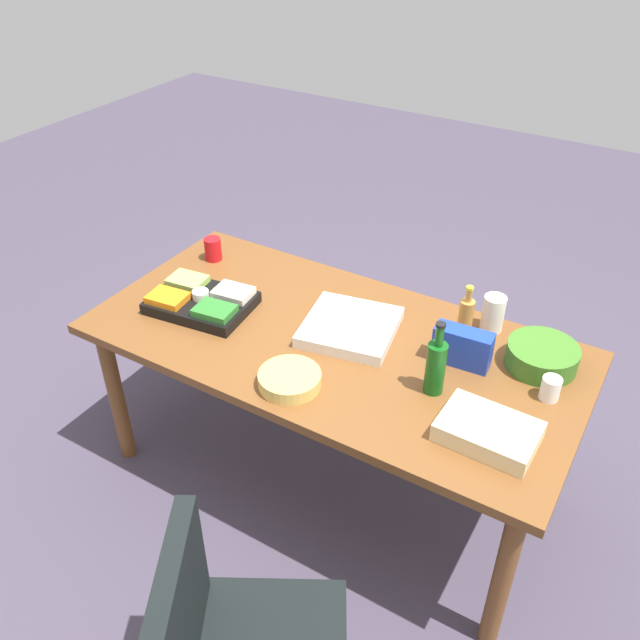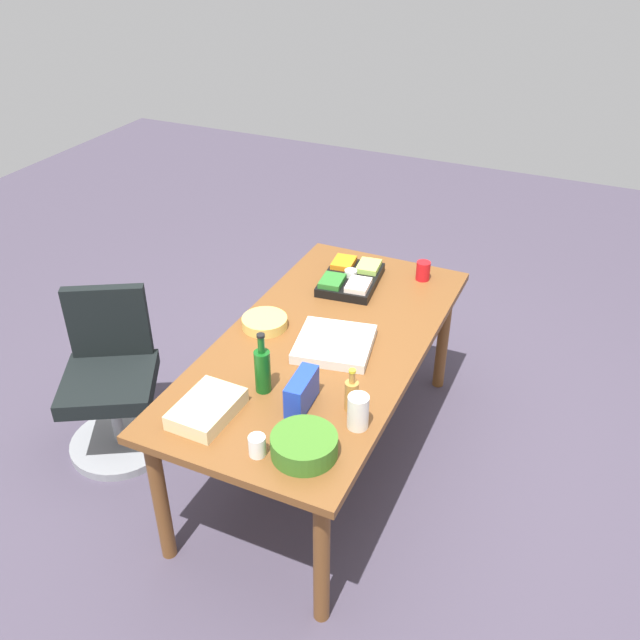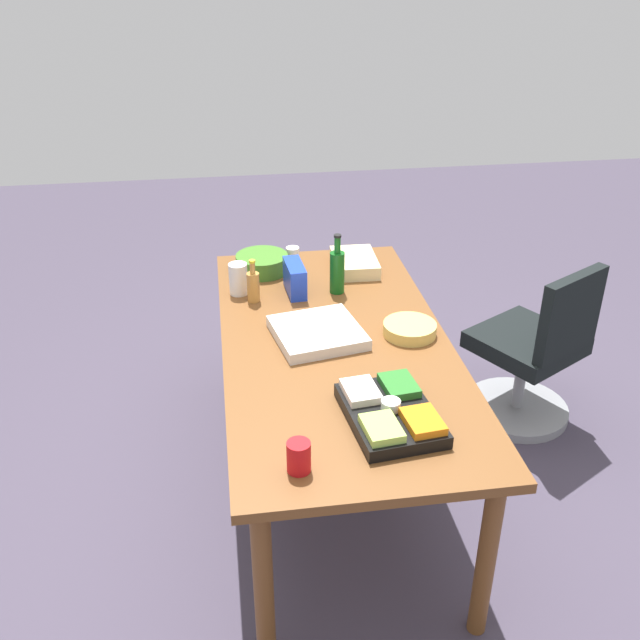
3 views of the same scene
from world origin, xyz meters
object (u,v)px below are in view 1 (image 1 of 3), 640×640
object	(u,v)px
veggie_tray	(201,301)
paper_cup	(550,389)
dressing_bottle	(466,314)
salad_bowl	(542,356)
sheet_cake	(488,431)
red_solo_cup	(213,249)
chip_bowl	(290,379)
mayo_jar	(493,313)
pizza_box	(350,327)
conference_table	(333,355)
wine_bottle	(436,366)
chip_bag_blue	(462,347)

from	to	relation	value
veggie_tray	paper_cup	world-z (taller)	paper_cup
dressing_bottle	salad_bowl	xyz separation A→B (m)	(0.33, -0.07, -0.04)
sheet_cake	red_solo_cup	world-z (taller)	red_solo_cup
dressing_bottle	chip_bowl	distance (m)	0.78
mayo_jar	pizza_box	bearing A→B (deg)	-146.89
paper_cup	mayo_jar	size ratio (longest dim) A/B	0.58
dressing_bottle	salad_bowl	bearing A→B (deg)	-11.13
dressing_bottle	mayo_jar	bearing A→B (deg)	36.16
veggie_tray	salad_bowl	xyz separation A→B (m)	(1.36, 0.36, 0.01)
veggie_tray	conference_table	bearing A→B (deg)	9.45
conference_table	mayo_jar	world-z (taller)	mayo_jar
sheet_cake	wine_bottle	xyz separation A→B (m)	(-0.25, 0.14, 0.08)
dressing_bottle	paper_cup	xyz separation A→B (m)	(0.41, -0.23, -0.04)
chip_bag_blue	chip_bowl	bearing A→B (deg)	-137.51
dressing_bottle	conference_table	bearing A→B (deg)	-143.01
pizza_box	red_solo_cup	bearing A→B (deg)	156.87
sheet_cake	paper_cup	distance (m)	0.33
salad_bowl	pizza_box	bearing A→B (deg)	-165.74
dressing_bottle	wine_bottle	world-z (taller)	wine_bottle
wine_bottle	dressing_bottle	bearing A→B (deg)	95.37
conference_table	chip_bowl	distance (m)	0.35
pizza_box	chip_bag_blue	distance (m)	0.46
pizza_box	chip_bowl	size ratio (longest dim) A/B	1.55
red_solo_cup	chip_bowl	distance (m)	1.01
red_solo_cup	mayo_jar	xyz separation A→B (m)	(1.33, 0.13, 0.02)
chip_bag_blue	wine_bottle	bearing A→B (deg)	-97.29
chip_bag_blue	conference_table	bearing A→B (deg)	-166.51
chip_bag_blue	salad_bowl	size ratio (longest dim) A/B	0.82
red_solo_cup	wine_bottle	distance (m)	1.33
sheet_cake	veggie_tray	bearing A→B (deg)	174.72
veggie_tray	mayo_jar	bearing A→B (deg)	23.69
chip_bag_blue	sheet_cake	distance (m)	0.41
salad_bowl	sheet_cake	bearing A→B (deg)	-94.92
red_solo_cup	chip_bag_blue	bearing A→B (deg)	-6.11
pizza_box	paper_cup	xyz separation A→B (m)	(0.80, 0.02, 0.02)
red_solo_cup	chip_bowl	world-z (taller)	red_solo_cup
sheet_cake	salad_bowl	distance (m)	0.48
chip_bag_blue	mayo_jar	xyz separation A→B (m)	(0.03, 0.27, 0.00)
conference_table	mayo_jar	distance (m)	0.67
sheet_cake	wine_bottle	world-z (taller)	wine_bottle
red_solo_cup	paper_cup	distance (m)	1.66
conference_table	pizza_box	bearing A→B (deg)	64.17
mayo_jar	wine_bottle	bearing A→B (deg)	-96.26
veggie_tray	red_solo_cup	size ratio (longest dim) A/B	4.11
sheet_cake	salad_bowl	xyz separation A→B (m)	(0.04, 0.48, 0.01)
salad_bowl	chip_bowl	bearing A→B (deg)	-142.16
pizza_box	veggie_tray	distance (m)	0.65
dressing_bottle	salad_bowl	size ratio (longest dim) A/B	0.79
paper_cup	salad_bowl	world-z (taller)	same
red_solo_cup	veggie_tray	bearing A→B (deg)	-58.54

